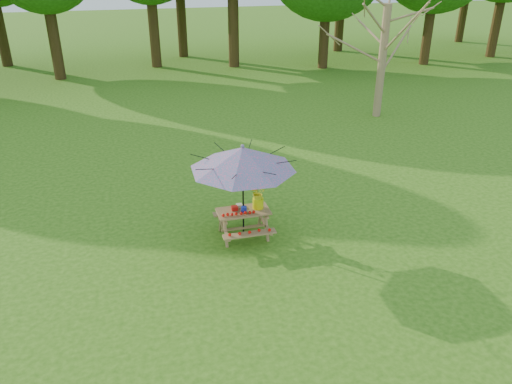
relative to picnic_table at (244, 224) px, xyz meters
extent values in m
plane|color=#2F6112|center=(1.87, -3.58, -0.33)|extent=(120.00, 120.00, 0.00)
cylinder|color=#967352|center=(7.61, 7.94, 1.83)|extent=(0.34, 0.34, 4.32)
cube|color=olive|center=(0.00, 0.00, 0.32)|extent=(1.20, 0.62, 0.04)
cube|color=olive|center=(0.00, -0.55, 0.03)|extent=(1.20, 0.22, 0.04)
cube|color=olive|center=(0.00, 0.55, 0.03)|extent=(1.20, 0.22, 0.04)
cylinder|color=black|center=(0.00, 0.00, 0.80)|extent=(0.04, 0.04, 2.25)
cone|color=teal|center=(0.00, 0.00, 1.62)|extent=(3.14, 3.14, 0.51)
sphere|color=teal|center=(0.00, 0.00, 1.90)|extent=(0.08, 0.08, 0.08)
cube|color=#B7150E|center=(-0.19, 0.08, 0.39)|extent=(0.14, 0.12, 0.10)
cylinder|color=#1628B6|center=(0.00, -0.07, 0.41)|extent=(0.13, 0.13, 0.13)
cube|color=beige|center=(-0.05, 0.20, 0.38)|extent=(0.13, 0.13, 0.07)
cylinder|color=yellow|center=(0.36, 0.04, 0.47)|extent=(0.25, 0.25, 0.25)
imported|color=yellow|center=(0.36, 0.04, 0.72)|extent=(0.43, 0.41, 0.38)
camera|label=1|loc=(-2.41, -9.79, 5.60)|focal=35.00mm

